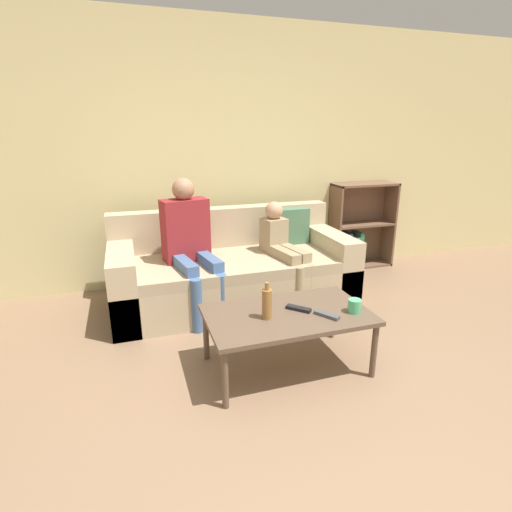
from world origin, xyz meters
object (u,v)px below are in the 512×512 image
bookshelf (356,232)px  person_adult (189,237)px  cup_near (354,306)px  couch (233,272)px  coffee_table (287,318)px  bottle (267,303)px  tv_remote_0 (298,309)px  person_child (284,247)px  tv_remote_1 (327,315)px

bookshelf → person_adult: size_ratio=0.83×
cup_near → couch: bearing=109.2°
couch → coffee_table: size_ratio=2.02×
person_adult → bottle: (0.30, -1.16, -0.16)m
coffee_table → tv_remote_0: (0.08, 0.01, 0.05)m
couch → coffee_table: (0.05, -1.21, 0.09)m
bookshelf → person_child: 1.39m
coffee_table → person_adult: size_ratio=0.92×
coffee_table → person_child: size_ratio=1.16×
person_adult → tv_remote_0: bearing=-74.5°
couch → tv_remote_1: (0.27, -1.35, 0.14)m
person_child → bottle: (-0.55, -1.09, -0.01)m
person_adult → cup_near: (0.88, -1.26, -0.22)m
person_adult → coffee_table: bearing=-78.4°
couch → coffee_table: 1.22m
bookshelf → cup_near: size_ratio=10.84×
bookshelf → bottle: size_ratio=3.99×
tv_remote_0 → tv_remote_1: bearing=-90.6°
person_adult → person_child: 0.87m
bookshelf → cup_near: bookshelf is taller
couch → bottle: 1.28m
bookshelf → tv_remote_1: bookshelf is taller
person_child → tv_remote_1: (-0.17, -1.19, -0.11)m
person_adult → bookshelf: bearing=6.4°
couch → person_adult: bearing=-168.3°
cup_near → tv_remote_0: (-0.34, 0.14, -0.03)m
person_adult → cup_near: 1.55m
bookshelf → tv_remote_1: bearing=-126.1°
person_child → tv_remote_1: size_ratio=5.48×
couch → bottle: size_ratio=8.86×
person_adult → cup_near: person_adult is taller
cup_near → person_child: bearing=91.3°
person_adult → tv_remote_0: size_ratio=7.57×
tv_remote_1 → bottle: 0.40m
person_adult → couch: bearing=1.3°
tv_remote_0 → tv_remote_1: same height
tv_remote_0 → tv_remote_1: 0.20m
couch → person_adult: (-0.41, -0.09, 0.39)m
couch → cup_near: bearing=-70.8°
tv_remote_0 → cup_near: bearing=-67.0°
person_adult → tv_remote_1: person_adult is taller
bottle → coffee_table: bearing=12.3°
couch → tv_remote_0: size_ratio=14.01×
tv_remote_1 → cup_near: bearing=-32.0°
coffee_table → person_adult: 1.26m
cup_near → bottle: (-0.58, 0.10, 0.06)m
cup_near → tv_remote_1: cup_near is taller
person_child → cup_near: person_child is taller
bookshelf → person_adult: bearing=-163.1°
couch → cup_near: size_ratio=24.07×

